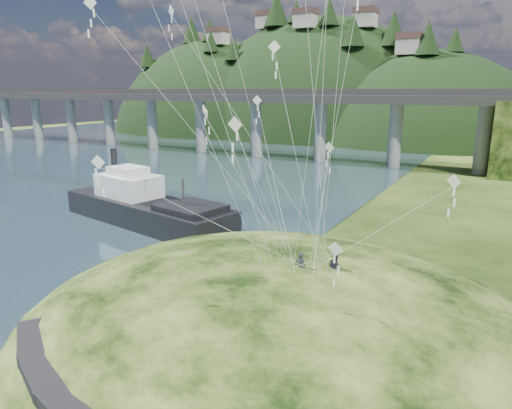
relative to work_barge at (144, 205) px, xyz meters
The scene contains 8 objects.
ground 23.53m from the work_barge, 45.05° to the right, with size 320.00×320.00×0.00m, color black.
grass_hill 28.78m from the work_barge, 30.71° to the right, with size 36.00×32.00×13.00m.
bridge 54.93m from the work_barge, 100.49° to the left, with size 160.00×11.00×15.00m.
far_ridge 109.40m from the work_barge, 104.35° to the left, with size 153.00×70.00×94.50m.
work_barge is the anchor object (origin of this frame).
wooden_dock 17.70m from the work_barge, 37.83° to the right, with size 13.23×6.83×0.96m.
kite_flyers 30.93m from the work_barge, 27.72° to the right, with size 2.54×1.76×1.75m.
kite_swarm 32.77m from the work_barge, 34.74° to the right, with size 18.05×17.41×20.23m.
Camera 1 is at (19.21, -21.00, 14.79)m, focal length 32.00 mm.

